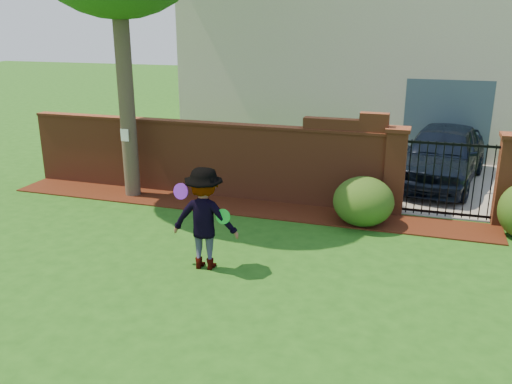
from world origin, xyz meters
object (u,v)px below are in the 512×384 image
(car, at_px, (440,156))
(man, at_px, (204,219))
(frisbee_green, at_px, (223,217))
(frisbee_purple, at_px, (181,191))

(car, xyz_separation_m, man, (-3.76, -6.20, 0.12))
(car, relative_size, man, 2.54)
(man, height_order, frisbee_green, man)
(car, xyz_separation_m, frisbee_purple, (-4.14, -6.21, 0.57))
(car, xyz_separation_m, frisbee_green, (-3.39, -6.26, 0.23))
(car, bearing_deg, frisbee_purple, -113.06)
(car, relative_size, frisbee_purple, 16.42)
(man, relative_size, frisbee_purple, 6.46)
(frisbee_green, bearing_deg, frisbee_purple, 176.45)
(frisbee_purple, bearing_deg, frisbee_green, -3.55)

